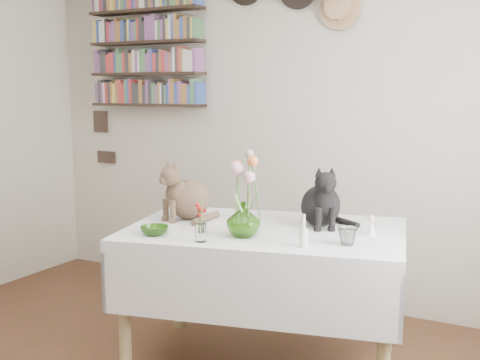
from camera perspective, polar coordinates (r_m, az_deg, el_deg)
The scene contains 13 objects.
room at distance 2.50m, azimuth -18.30°, elevation 1.96°, with size 4.08×4.58×2.58m.
dining_table at distance 3.29m, azimuth 2.38°, elevation -7.86°, with size 1.63×1.24×0.78m.
tabby_cat at distance 3.46m, azimuth -4.81°, elevation -0.80°, with size 0.23×0.30×0.35m, color brown, non-canonical shape.
black_cat at distance 3.30m, azimuth 7.68°, elevation -1.37°, with size 0.23×0.29×0.34m, color black, non-canonical shape.
flower_vase at distance 3.03m, azimuth 0.32°, elevation -3.77°, with size 0.17×0.17×0.18m, color #64AA30.
green_bowl at distance 3.12m, azimuth -8.12°, elevation -4.76°, with size 0.14×0.14×0.05m, color #64AA30.
drinking_glass at distance 2.93m, azimuth 10.15°, elevation -5.27°, with size 0.09×0.09×0.09m, color white.
candlestick at distance 2.86m, azimuth 6.03°, elevation -5.31°, with size 0.04×0.04×0.16m.
berry_jar at distance 2.94m, azimuth -3.76°, elevation -3.97°, with size 0.06×0.06×0.22m.
porcelain_figurine at distance 3.14m, azimuth 12.33°, elevation -4.33°, with size 0.06×0.06×0.11m.
flower_bouquet at distance 3.00m, azimuth 0.48°, elevation 1.02°, with size 0.17×0.12×0.39m.
bookshelf_unit at distance 4.85m, azimuth -8.87°, elevation 12.30°, with size 1.00×0.16×0.91m.
wall_art_plaques at distance 5.24m, azimuth -12.86°, elevation 4.05°, with size 0.21×0.02×0.44m.
Camera 1 is at (1.81, -1.71, 1.52)m, focal length 45.00 mm.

